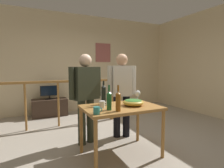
% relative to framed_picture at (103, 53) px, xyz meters
% --- Properties ---
extents(ground_plane, '(7.92, 7.92, 0.00)m').
position_rel_framed_picture_xyz_m(ground_plane, '(-0.76, -2.57, -1.77)').
color(ground_plane, '#9E9384').
extents(back_wall, '(6.09, 0.10, 2.87)m').
position_rel_framed_picture_xyz_m(back_wall, '(-0.76, 0.06, -0.34)').
color(back_wall, beige).
rests_on(back_wall, ground_plane).
extents(side_wall_right, '(0.10, 3.95, 2.87)m').
position_rel_framed_picture_xyz_m(side_wall_right, '(2.29, -1.78, -0.34)').
color(side_wall_right, beige).
rests_on(side_wall_right, ground_plane).
extents(framed_picture, '(0.50, 0.03, 0.58)m').
position_rel_framed_picture_xyz_m(framed_picture, '(0.00, 0.00, 0.00)').
color(framed_picture, '#A0554F').
extents(stair_railing, '(3.37, 0.10, 1.07)m').
position_rel_framed_picture_xyz_m(stair_railing, '(-1.39, -1.26, -1.09)').
color(stair_railing, '#9E6B33').
rests_on(stair_railing, ground_plane).
extents(tv_console, '(0.90, 0.40, 0.46)m').
position_rel_framed_picture_xyz_m(tv_console, '(-1.68, -0.29, -1.54)').
color(tv_console, '#38281E').
rests_on(tv_console, ground_plane).
extents(flat_screen_tv, '(0.46, 0.12, 0.37)m').
position_rel_framed_picture_xyz_m(flat_screen_tv, '(-1.68, -0.32, -1.09)').
color(flat_screen_tv, black).
rests_on(flat_screen_tv, tv_console).
extents(serving_table, '(1.11, 0.73, 0.74)m').
position_rel_framed_picture_xyz_m(serving_table, '(-0.94, -3.00, -1.11)').
color(serving_table, '#9E6B33').
rests_on(serving_table, ground_plane).
extents(salad_bowl, '(0.31, 0.31, 0.17)m').
position_rel_framed_picture_xyz_m(salad_bowl, '(-0.76, -3.04, -0.97)').
color(salad_bowl, gold).
rests_on(salad_bowl, serving_table).
extents(wine_glass, '(0.09, 0.09, 0.18)m').
position_rel_framed_picture_xyz_m(wine_glass, '(-0.51, -2.77, -0.90)').
color(wine_glass, silver).
rests_on(wine_glass, serving_table).
extents(wine_bottle_dark, '(0.07, 0.07, 0.37)m').
position_rel_framed_picture_xyz_m(wine_bottle_dark, '(-1.16, -2.85, -0.87)').
color(wine_bottle_dark, black).
rests_on(wine_bottle_dark, serving_table).
extents(wine_bottle_amber, '(0.07, 0.07, 0.34)m').
position_rel_framed_picture_xyz_m(wine_bottle_amber, '(-1.11, -3.24, -0.89)').
color(wine_bottle_amber, brown).
rests_on(wine_bottle_amber, serving_table).
extents(wine_bottle_green, '(0.07, 0.07, 0.34)m').
position_rel_framed_picture_xyz_m(wine_bottle_green, '(-1.20, -3.13, -0.89)').
color(wine_bottle_green, '#1E5628').
rests_on(wine_bottle_green, serving_table).
extents(wine_bottle_clear, '(0.08, 0.08, 0.33)m').
position_rel_framed_picture_xyz_m(wine_bottle_clear, '(-1.12, -2.75, -0.90)').
color(wine_bottle_clear, silver).
rests_on(wine_bottle_clear, serving_table).
extents(mug_teal, '(0.12, 0.08, 0.09)m').
position_rel_framed_picture_xyz_m(mug_teal, '(-1.42, -3.27, -0.98)').
color(mug_teal, teal).
rests_on(mug_teal, serving_table).
extents(mug_white, '(0.12, 0.08, 0.10)m').
position_rel_framed_picture_xyz_m(mug_white, '(-1.23, -2.97, -0.98)').
color(mug_white, white).
rests_on(mug_white, serving_table).
extents(person_standing_left, '(0.60, 0.35, 1.53)m').
position_rel_framed_picture_xyz_m(person_standing_left, '(-1.29, -2.38, -0.86)').
color(person_standing_left, '#2D3323').
rests_on(person_standing_left, ground_plane).
extents(person_standing_right, '(0.51, 0.32, 1.56)m').
position_rel_framed_picture_xyz_m(person_standing_right, '(-0.60, -2.38, -0.87)').
color(person_standing_right, black).
rests_on(person_standing_right, ground_plane).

